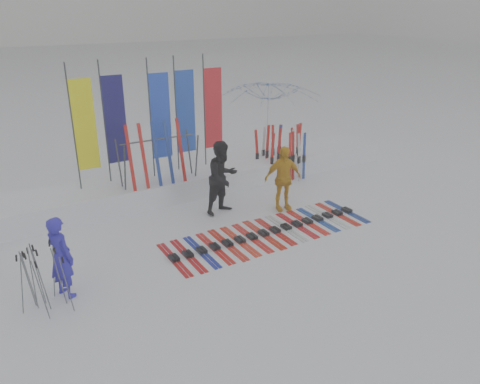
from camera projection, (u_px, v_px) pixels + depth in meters
ground at (270, 262)px, 9.88m from camera, size 120.00×120.00×0.00m
snow_bank at (181, 182)px, 13.44m from camera, size 14.00×1.60×0.60m
person_blue at (61, 257)px, 8.48m from camera, size 0.60×0.69×1.60m
person_black at (223, 178)px, 11.91m from camera, size 1.08×0.93×1.91m
person_yellow at (283, 178)px, 12.11m from camera, size 1.08×0.62×1.73m
tent_canopy at (269, 125)px, 15.04m from camera, size 3.28×3.34×2.91m
ski_row at (269, 232)px, 11.10m from camera, size 5.06×1.69×0.07m
pole_cluster at (41, 279)px, 8.18m from camera, size 0.81×0.68×1.26m
feather_flags at (153, 116)px, 12.61m from camera, size 4.28×0.24×3.20m
ski_rack at (158, 154)px, 12.35m from camera, size 2.04×0.80×1.23m
upright_skis at (283, 152)px, 14.54m from camera, size 1.51×1.18×1.68m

